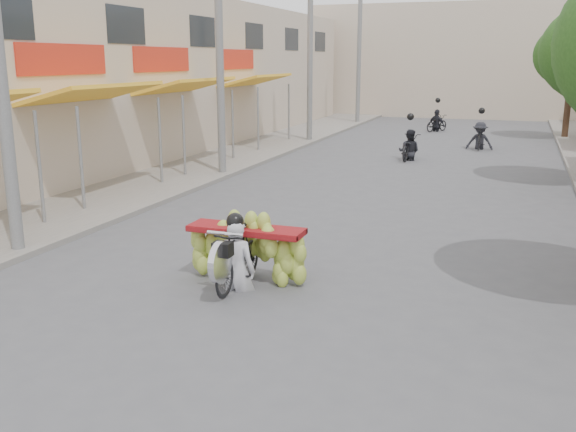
# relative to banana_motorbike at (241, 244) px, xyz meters

# --- Properties ---
(ground) EXTENTS (120.00, 120.00, 0.00)m
(ground) POSITION_rel_banana_motorbike_xyz_m (0.72, -2.86, -0.70)
(ground) COLOR #535357
(ground) RESTS_ON ground
(sidewalk_left) EXTENTS (4.00, 60.00, 0.12)m
(sidewalk_left) POSITION_rel_banana_motorbike_xyz_m (-6.28, 12.14, -0.64)
(sidewalk_left) COLOR gray
(sidewalk_left) RESTS_ON ground
(shophouse_row_left) EXTENTS (9.77, 40.00, 6.00)m
(shophouse_row_left) POSITION_rel_banana_motorbike_xyz_m (-11.26, 11.12, 2.30)
(shophouse_row_left) COLOR beige
(shophouse_row_left) RESTS_ON ground
(far_building) EXTENTS (20.00, 6.00, 7.00)m
(far_building) POSITION_rel_banana_motorbike_xyz_m (0.72, 35.14, 2.80)
(far_building) COLOR beige
(far_building) RESTS_ON ground
(utility_pole_mid) EXTENTS (0.60, 0.24, 8.00)m
(utility_pole_mid) POSITION_rel_banana_motorbike_xyz_m (-4.68, 9.14, 3.32)
(utility_pole_mid) COLOR slate
(utility_pole_mid) RESTS_ON ground
(utility_pole_far) EXTENTS (0.60, 0.24, 8.00)m
(utility_pole_far) POSITION_rel_banana_motorbike_xyz_m (-4.68, 18.14, 3.32)
(utility_pole_far) COLOR slate
(utility_pole_far) RESTS_ON ground
(utility_pole_back) EXTENTS (0.60, 0.24, 8.00)m
(utility_pole_back) POSITION_rel_banana_motorbike_xyz_m (-4.68, 27.14, 3.32)
(utility_pole_back) COLOR slate
(utility_pole_back) RESTS_ON ground
(street_tree_far) EXTENTS (3.40, 3.40, 5.25)m
(street_tree_far) POSITION_rel_banana_motorbike_xyz_m (6.12, 23.14, 3.08)
(street_tree_far) COLOR #3A2719
(street_tree_far) RESTS_ON ground
(banana_motorbike) EXTENTS (2.20, 1.84, 2.11)m
(banana_motorbike) POSITION_rel_banana_motorbike_xyz_m (0.00, 0.00, 0.00)
(banana_motorbike) COLOR black
(banana_motorbike) RESTS_ON ground
(bg_motorbike_a) EXTENTS (0.83, 1.67, 1.95)m
(bg_motorbike_a) POSITION_rel_banana_motorbike_xyz_m (0.37, 14.40, 0.04)
(bg_motorbike_a) COLOR black
(bg_motorbike_a) RESTS_ON ground
(bg_motorbike_b) EXTENTS (1.06, 1.66, 1.95)m
(bg_motorbike_b) POSITION_rel_banana_motorbike_xyz_m (2.63, 18.18, 0.15)
(bg_motorbike_b) COLOR black
(bg_motorbike_b) RESTS_ON ground
(bg_motorbike_c) EXTENTS (1.22, 1.58, 1.95)m
(bg_motorbike_c) POSITION_rel_banana_motorbike_xyz_m (0.12, 24.45, 0.12)
(bg_motorbike_c) COLOR black
(bg_motorbike_c) RESTS_ON ground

